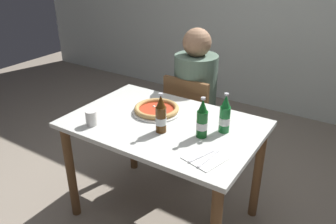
# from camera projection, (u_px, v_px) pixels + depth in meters

# --- Properties ---
(ground_plane) EXTENTS (8.00, 8.00, 0.00)m
(ground_plane) POSITION_uv_depth(u_px,v_px,m) (164.00, 213.00, 2.44)
(ground_plane) COLOR gray
(dining_table_main) EXTENTS (1.20, 0.80, 0.75)m
(dining_table_main) POSITION_uv_depth(u_px,v_px,m) (164.00, 138.00, 2.16)
(dining_table_main) COLOR silver
(dining_table_main) RESTS_ON ground_plane
(chair_behind_table) EXTENTS (0.40, 0.40, 0.85)m
(chair_behind_table) POSITION_uv_depth(u_px,v_px,m) (191.00, 118.00, 2.75)
(chair_behind_table) COLOR brown
(chair_behind_table) RESTS_ON ground_plane
(diner_seated) EXTENTS (0.34, 0.34, 1.21)m
(diner_seated) POSITION_uv_depth(u_px,v_px,m) (195.00, 105.00, 2.75)
(diner_seated) COLOR #2D3342
(diner_seated) RESTS_ON ground_plane
(pizza_margherita_near) EXTENTS (0.33, 0.33, 0.04)m
(pizza_margherita_near) POSITION_uv_depth(u_px,v_px,m) (157.00, 109.00, 2.23)
(pizza_margherita_near) COLOR white
(pizza_margherita_near) RESTS_ON dining_table_main
(beer_bottle_left) EXTENTS (0.07, 0.07, 0.25)m
(beer_bottle_left) POSITION_uv_depth(u_px,v_px,m) (202.00, 120.00, 1.90)
(beer_bottle_left) COLOR #14591E
(beer_bottle_left) RESTS_ON dining_table_main
(beer_bottle_center) EXTENTS (0.07, 0.07, 0.25)m
(beer_bottle_center) POSITION_uv_depth(u_px,v_px,m) (225.00, 116.00, 1.96)
(beer_bottle_center) COLOR #196B2D
(beer_bottle_center) RESTS_ON dining_table_main
(beer_bottle_right) EXTENTS (0.07, 0.07, 0.25)m
(beer_bottle_right) POSITION_uv_depth(u_px,v_px,m) (161.00, 116.00, 1.96)
(beer_bottle_right) COLOR #512D0F
(beer_bottle_right) RESTS_ON dining_table_main
(napkin_with_cutlery) EXTENTS (0.22, 0.22, 0.01)m
(napkin_with_cutlery) POSITION_uv_depth(u_px,v_px,m) (205.00, 158.00, 1.74)
(napkin_with_cutlery) COLOR white
(napkin_with_cutlery) RESTS_ON dining_table_main
(paper_cup) EXTENTS (0.07, 0.07, 0.09)m
(paper_cup) POSITION_uv_depth(u_px,v_px,m) (92.00, 118.00, 2.06)
(paper_cup) COLOR white
(paper_cup) RESTS_ON dining_table_main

